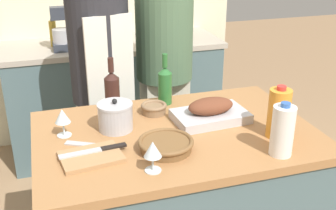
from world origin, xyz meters
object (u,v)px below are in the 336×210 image
(juice_jug, at_px, (279,113))
(knife_paring, at_px, (94,145))
(cutting_board, at_px, (91,157))
(mixing_bowl, at_px, (154,108))
(wine_glass_left, at_px, (153,150))
(stand_mixer, at_px, (64,32))
(wine_bottle_green, at_px, (112,90))
(person_cook_guest, at_px, (164,59))
(stock_pot, at_px, (115,116))
(condiment_bottle_short, at_px, (53,33))
(knife_chef, at_px, (96,150))
(condiment_bottle_extra, at_px, (95,40))
(condiment_bottle_tall, at_px, (188,26))
(milk_jug, at_px, (283,131))
(roasting_pan, at_px, (211,112))
(wicker_basket, at_px, (166,144))
(person_cook_aproned, at_px, (102,82))
(wine_glass_right, at_px, (62,117))
(wine_bottle_dark, at_px, (165,84))

(juice_jug, bearing_deg, knife_paring, 169.32)
(cutting_board, relative_size, mixing_bowl, 2.03)
(wine_glass_left, bearing_deg, stand_mixer, 95.80)
(wine_bottle_green, bearing_deg, person_cook_guest, 52.93)
(stock_pot, distance_m, condiment_bottle_short, 1.56)
(wine_glass_left, distance_m, knife_chef, 0.28)
(condiment_bottle_extra, bearing_deg, wine_glass_left, -91.09)
(wine_glass_left, xyz_separation_m, condiment_bottle_tall, (0.82, 1.91, 0.00))
(wine_glass_left, relative_size, person_cook_guest, 0.07)
(stand_mixer, xyz_separation_m, condiment_bottle_tall, (1.01, 0.11, -0.04))
(milk_jug, distance_m, person_cook_guest, 1.24)
(knife_paring, bearing_deg, condiment_bottle_extra, 81.56)
(cutting_board, distance_m, mixing_bowl, 0.50)
(roasting_pan, bearing_deg, knife_paring, -171.55)
(wine_glass_left, bearing_deg, stock_pot, 100.02)
(milk_jug, bearing_deg, wine_glass_left, 176.77)
(juice_jug, relative_size, milk_jug, 1.04)
(roasting_pan, bearing_deg, wine_glass_left, -137.37)
(milk_jug, bearing_deg, wicker_basket, 158.81)
(wine_glass_left, height_order, knife_chef, wine_glass_left)
(wicker_basket, height_order, person_cook_guest, person_cook_guest)
(knife_paring, relative_size, person_cook_aproned, 0.14)
(wicker_basket, bearing_deg, mixing_bowl, 82.34)
(cutting_board, xyz_separation_m, knife_chef, (0.02, 0.03, 0.01))
(juice_jug, xyz_separation_m, milk_jug, (-0.07, -0.15, -0.00))
(juice_jug, height_order, wine_glass_left, juice_jug)
(mixing_bowl, distance_m, wine_glass_right, 0.47)
(roasting_pan, relative_size, person_cook_aproned, 0.22)
(juice_jug, bearing_deg, person_cook_guest, 100.26)
(wine_bottle_green, height_order, wine_glass_right, wine_bottle_green)
(cutting_board, bearing_deg, person_cook_aproned, 78.86)
(condiment_bottle_short, bearing_deg, condiment_bottle_extra, -29.14)
(knife_chef, bearing_deg, wine_glass_right, 117.59)
(milk_jug, height_order, wine_bottle_dark, wine_bottle_dark)
(wine_bottle_dark, relative_size, wine_glass_left, 2.12)
(condiment_bottle_extra, bearing_deg, knife_paring, -98.44)
(stand_mixer, bearing_deg, knife_chef, -90.31)
(wine_bottle_green, bearing_deg, person_cook_aproned, 87.68)
(wine_glass_left, height_order, condiment_bottle_tall, condiment_bottle_tall)
(wine_glass_right, distance_m, knife_paring, 0.19)
(wine_bottle_green, bearing_deg, knife_chef, -109.38)
(knife_paring, xyz_separation_m, condiment_bottle_tall, (1.01, 1.65, 0.09))
(mixing_bowl, bearing_deg, stand_mixer, 104.24)
(stock_pot, height_order, wine_bottle_green, wine_bottle_green)
(roasting_pan, relative_size, condiment_bottle_short, 1.70)
(knife_chef, bearing_deg, stock_pot, 59.41)
(condiment_bottle_short, bearing_deg, wine_glass_right, -91.60)
(condiment_bottle_short, bearing_deg, wine_glass_left, -82.39)
(roasting_pan, xyz_separation_m, juice_jug, (0.22, -0.23, 0.07))
(wine_glass_right, xyz_separation_m, person_cook_aproned, (0.28, 0.74, -0.13))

